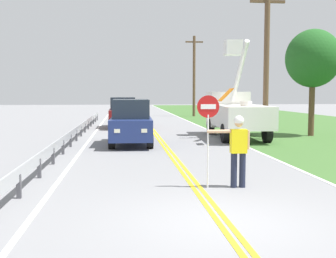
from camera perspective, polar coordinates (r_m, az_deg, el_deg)
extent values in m
plane|color=gray|center=(8.02, 7.46, -12.43)|extent=(160.00, 160.00, 0.00)
cube|color=#3D662D|center=(30.63, 20.01, 0.16)|extent=(16.00, 110.00, 0.01)
cube|color=yellow|center=(27.60, -2.38, -0.03)|extent=(0.11, 110.00, 0.01)
cube|color=yellow|center=(27.61, -2.01, -0.03)|extent=(0.11, 110.00, 0.01)
cube|color=silver|center=(28.07, 5.16, 0.03)|extent=(0.12, 110.00, 0.01)
cube|color=silver|center=(27.60, -9.67, -0.10)|extent=(0.12, 110.00, 0.01)
cylinder|color=#1E2338|center=(10.79, 10.12, -5.54)|extent=(0.16, 0.16, 0.88)
cylinder|color=#1E2338|center=(10.74, 8.97, -5.58)|extent=(0.16, 0.16, 0.88)
cube|color=yellow|center=(10.65, 9.60, -1.64)|extent=(0.41, 0.25, 0.60)
cylinder|color=tan|center=(10.52, 6.98, -0.33)|extent=(0.60, 0.11, 0.09)
cylinder|color=tan|center=(10.71, 10.85, -1.47)|extent=(0.09, 0.09, 0.48)
sphere|color=tan|center=(10.61, 9.64, 0.88)|extent=(0.22, 0.22, 0.22)
sphere|color=white|center=(10.61, 9.64, 1.15)|extent=(0.25, 0.25, 0.25)
cylinder|color=silver|center=(10.52, 5.45, -3.08)|extent=(0.04, 0.04, 1.85)
cylinder|color=#B71414|center=(10.43, 5.51, 3.06)|extent=(0.56, 0.03, 0.56)
cube|color=white|center=(10.41, 5.52, 3.05)|extent=(0.38, 0.01, 0.12)
cube|color=white|center=(21.41, 9.99, 1.70)|extent=(2.48, 4.69, 1.10)
cube|color=white|center=(24.76, 8.12, 2.73)|extent=(2.28, 2.19, 2.00)
cube|color=#1E2833|center=(25.76, 7.66, 3.48)|extent=(1.98, 0.14, 0.90)
cylinder|color=silver|center=(20.49, 10.62, 3.42)|extent=(0.56, 0.56, 0.24)
cylinder|color=silver|center=(22.01, 9.69, 7.59)|extent=(0.37, 3.25, 3.03)
cube|color=white|center=(23.61, 8.87, 10.89)|extent=(0.94, 0.94, 0.80)
cube|color=orange|center=(19.37, 7.89, 4.65)|extent=(0.63, 0.82, 0.59)
cylinder|color=black|center=(24.44, 5.82, 0.37)|extent=(0.36, 0.93, 0.92)
cylinder|color=black|center=(24.86, 10.51, 0.39)|extent=(0.36, 0.93, 0.92)
cylinder|color=black|center=(20.24, 7.81, -0.59)|extent=(0.36, 0.93, 0.92)
cylinder|color=black|center=(20.74, 13.40, -0.54)|extent=(0.36, 0.93, 0.92)
cube|color=navy|center=(19.39, -5.06, 0.21)|extent=(1.95, 4.64, 0.92)
cube|color=#1E2833|center=(19.34, -5.08, 2.81)|extent=(1.69, 2.89, 0.84)
cube|color=#EAEACC|center=(17.12, -3.27, -0.23)|extent=(0.24, 0.07, 0.16)
cube|color=#EAEACC|center=(17.13, -6.96, -0.26)|extent=(0.24, 0.07, 0.16)
cylinder|color=black|center=(18.03, -2.47, -1.60)|extent=(0.30, 0.69, 0.68)
cylinder|color=black|center=(18.04, -7.68, -1.63)|extent=(0.30, 0.69, 0.68)
cylinder|color=black|center=(20.86, -2.77, -0.71)|extent=(0.30, 0.69, 0.68)
cylinder|color=black|center=(20.88, -7.27, -0.74)|extent=(0.30, 0.69, 0.68)
cube|color=maroon|center=(29.06, -6.19, 1.76)|extent=(1.89, 4.62, 0.92)
cube|color=#1E2833|center=(29.02, -6.21, 3.50)|extent=(1.65, 2.87, 0.84)
cube|color=#EAEACC|center=(26.79, -4.98, 1.61)|extent=(0.24, 0.06, 0.16)
cube|color=#EAEACC|center=(26.78, -7.34, 1.59)|extent=(0.24, 0.06, 0.16)
cylinder|color=black|center=(27.68, -4.46, 0.67)|extent=(0.29, 0.68, 0.68)
cylinder|color=black|center=(27.67, -7.86, 0.63)|extent=(0.29, 0.68, 0.68)
cylinder|color=black|center=(30.52, -4.66, 1.06)|extent=(0.29, 0.68, 0.68)
cylinder|color=black|center=(30.51, -7.74, 1.03)|extent=(0.29, 0.68, 0.68)
cylinder|color=brown|center=(22.16, 13.27, 8.45)|extent=(0.28, 0.28, 7.60)
cube|color=brown|center=(22.59, 13.43, 16.57)|extent=(1.80, 0.14, 0.14)
cylinder|color=brown|center=(43.26, 3.58, 7.17)|extent=(0.28, 0.28, 8.19)
cube|color=brown|center=(43.53, 3.60, 11.78)|extent=(1.80, 0.14, 0.14)
cube|color=#9EA0A3|center=(22.40, -12.09, 0.11)|extent=(0.06, 32.00, 0.32)
cube|color=#4C4C51|center=(10.14, -19.69, -7.38)|extent=(0.10, 0.10, 0.55)
cube|color=#4C4C51|center=(12.33, -17.17, -5.15)|extent=(0.10, 0.10, 0.55)
cube|color=#4C4C51|center=(14.55, -15.42, -3.60)|extent=(0.10, 0.10, 0.55)
cube|color=#4C4C51|center=(16.79, -14.14, -2.45)|extent=(0.10, 0.10, 0.55)
cube|color=#4C4C51|center=(19.04, -13.17, -1.58)|extent=(0.10, 0.10, 0.55)
cube|color=#4C4C51|center=(21.29, -12.40, -0.88)|extent=(0.10, 0.10, 0.55)
cube|color=#4C4C51|center=(23.55, -11.78, -0.33)|extent=(0.10, 0.10, 0.55)
cube|color=#4C4C51|center=(25.82, -11.27, 0.14)|extent=(0.10, 0.10, 0.55)
cube|color=#4C4C51|center=(28.09, -10.84, 0.52)|extent=(0.10, 0.10, 0.55)
cube|color=#4C4C51|center=(30.36, -10.48, 0.85)|extent=(0.10, 0.10, 0.55)
cube|color=#4C4C51|center=(32.64, -10.16, 1.13)|extent=(0.10, 0.10, 0.55)
cube|color=#4C4C51|center=(34.91, -9.89, 1.38)|extent=(0.10, 0.10, 0.55)
cube|color=#4C4C51|center=(37.19, -9.65, 1.59)|extent=(0.10, 0.10, 0.55)
cylinder|color=brown|center=(24.65, 18.99, 2.59)|extent=(0.32, 0.32, 3.00)
ellipsoid|color=#1E561E|center=(24.70, 19.18, 9.09)|extent=(3.00, 3.00, 3.20)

